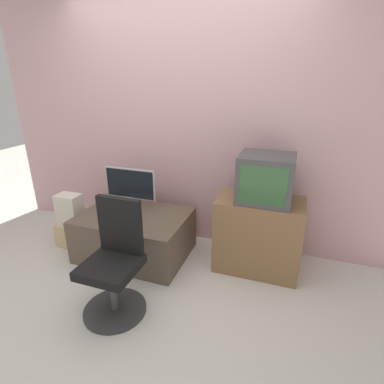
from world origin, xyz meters
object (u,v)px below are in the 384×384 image
Objects in this scene: main_monitor at (130,187)px; crt_tv at (266,178)px; keyboard at (115,216)px; cardboard_box_lower at (74,234)px; mouse at (135,219)px; office_chair at (115,267)px.

main_monitor is 1.39m from crt_tv.
keyboard is 1.01× the size of cardboard_box_lower.
cardboard_box_lower is at bearing -158.81° from main_monitor.
main_monitor is 0.41m from mouse.
office_chair reaches higher than mouse.
office_chair is (0.18, -0.64, -0.08)m from mouse.
office_chair is at bearing -34.67° from cardboard_box_lower.
main_monitor is 0.36m from keyboard.
cardboard_box_lower is at bearing -173.48° from crt_tv.
office_chair is at bearing -57.99° from keyboard.
keyboard is 0.22m from mouse.
cardboard_box_lower is (-0.99, 0.69, -0.26)m from office_chair.
crt_tv is (1.39, 0.27, 0.46)m from keyboard.
mouse is (0.20, -0.29, -0.21)m from main_monitor.
crt_tv is at bearing 6.52° from cardboard_box_lower.
main_monitor reaches higher than cardboard_box_lower.
crt_tv reaches higher than mouse.
office_chair reaches higher than cardboard_box_lower.
office_chair is 2.82× the size of cardboard_box_lower.
office_chair is (0.38, -0.92, -0.29)m from main_monitor.
crt_tv reaches higher than office_chair.
office_chair is (0.40, -0.64, -0.07)m from keyboard.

